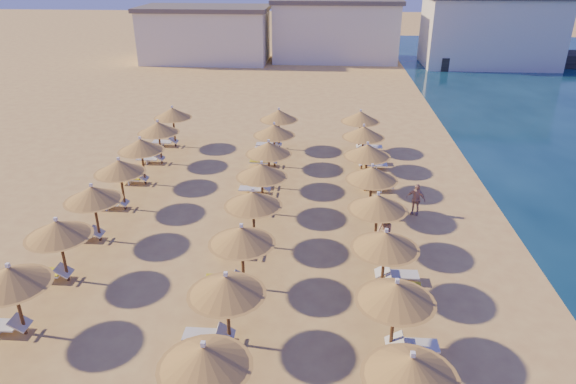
# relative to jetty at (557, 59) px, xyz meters

# --- Properties ---
(ground) EXTENTS (220.00, 220.00, 0.00)m
(ground) POSITION_rel_jetty_xyz_m (-28.34, -45.23, -0.75)
(ground) COLOR #DBB560
(ground) RESTS_ON ground
(jetty) EXTENTS (30.23, 9.23, 1.50)m
(jetty) POSITION_rel_jetty_xyz_m (0.00, 0.00, 0.00)
(jetty) COLOR black
(jetty) RESTS_ON ground
(hotel_blocks) EXTENTS (49.50, 11.10, 8.10)m
(hotel_blocks) POSITION_rel_jetty_xyz_m (-24.50, 0.56, 2.95)
(hotel_blocks) COLOR silver
(hotel_blocks) RESTS_ON ground
(parasol_row_east) EXTENTS (2.59, 31.64, 2.87)m
(parasol_row_east) POSITION_rel_jetty_xyz_m (-25.20, -45.96, 1.58)
(parasol_row_east) COLOR brown
(parasol_row_east) RESTS_ON ground
(parasol_row_west) EXTENTS (2.59, 31.64, 2.87)m
(parasol_row_west) POSITION_rel_jetty_xyz_m (-30.57, -45.96, 1.58)
(parasol_row_west) COLOR brown
(parasol_row_west) RESTS_ON ground
(parasol_row_inland) EXTENTS (2.59, 25.19, 2.87)m
(parasol_row_inland) POSITION_rel_jetty_xyz_m (-37.74, -42.73, 1.58)
(parasol_row_inland) COLOR brown
(parasol_row_inland) RESTS_ON ground
(loungers) EXTENTS (15.67, 29.70, 0.66)m
(loungers) POSITION_rel_jetty_xyz_m (-30.15, -45.44, -0.41)
(loungers) COLOR silver
(loungers) RESTS_ON ground
(beachgoer_c) EXTENTS (1.05, 0.80, 1.66)m
(beachgoer_c) POSITION_rel_jetty_xyz_m (-22.87, -40.61, 0.08)
(beachgoer_c) COLOR tan
(beachgoer_c) RESTS_ON ground
(beachgoer_b) EXTENTS (0.85, 0.95, 1.61)m
(beachgoer_b) POSITION_rel_jetty_xyz_m (-24.76, -44.00, 0.05)
(beachgoer_b) COLOR tan
(beachgoer_b) RESTS_ON ground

